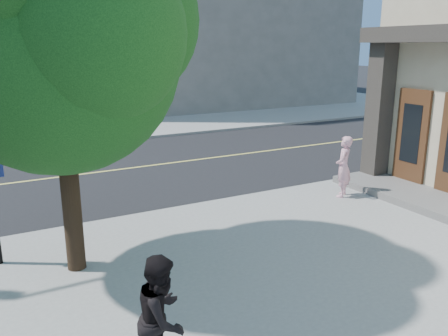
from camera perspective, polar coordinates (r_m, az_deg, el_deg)
ground at (r=10.70m, az=-24.14°, el=-8.07°), size 140.00×140.00×0.00m
road_ew at (r=14.97m, az=-25.64°, el=-1.83°), size 140.00×9.00×0.01m
sidewalk_ne at (r=34.62m, az=-4.52°, el=8.43°), size 29.00×25.00×0.12m
filler_ne at (r=35.20m, az=-4.33°, el=20.06°), size 18.00×16.00×14.00m
man_on_phone at (r=12.28m, az=14.58°, el=0.17°), size 0.69×0.66×1.59m
pedestrian at (r=5.62m, az=-7.60°, el=-17.94°), size 0.95×0.96×1.56m
street_tree at (r=7.94m, az=-19.38°, el=16.68°), size 4.88×4.43×6.47m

